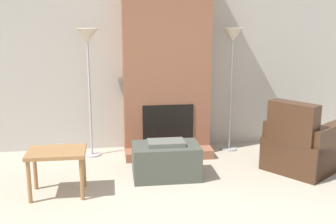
# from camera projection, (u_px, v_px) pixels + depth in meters

# --- Properties ---
(wall_back) EXTENTS (6.93, 0.06, 2.60)m
(wall_back) POSITION_uv_depth(u_px,v_px,m) (164.00, 59.00, 6.10)
(wall_back) COLOR #BCB7AD
(wall_back) RESTS_ON ground_plane
(fireplace) EXTENTS (1.20, 0.72, 2.60)m
(fireplace) POSITION_uv_depth(u_px,v_px,m) (166.00, 64.00, 5.85)
(fireplace) COLOR #935B42
(fireplace) RESTS_ON ground_plane
(ottoman) EXTENTS (0.80, 0.51, 0.46)m
(ottoman) POSITION_uv_depth(u_px,v_px,m) (166.00, 160.00, 5.08)
(ottoman) COLOR #474C42
(ottoman) RESTS_ON ground_plane
(armchair) EXTENTS (1.11, 1.10, 0.91)m
(armchair) POSITION_uv_depth(u_px,v_px,m) (301.00, 148.00, 5.30)
(armchair) COLOR #422819
(armchair) RESTS_ON ground_plane
(side_table) EXTENTS (0.62, 0.44, 0.51)m
(side_table) POSITION_uv_depth(u_px,v_px,m) (57.00, 158.00, 4.54)
(side_table) COLOR #9E7042
(side_table) RESTS_ON ground_plane
(floor_lamp_left) EXTENTS (0.30, 0.30, 1.76)m
(floor_lamp_left) POSITION_uv_depth(u_px,v_px,m) (88.00, 47.00, 5.58)
(floor_lamp_left) COLOR #ADADB2
(floor_lamp_left) RESTS_ON ground_plane
(floor_lamp_right) EXTENTS (0.30, 0.30, 1.76)m
(floor_lamp_right) POSITION_uv_depth(u_px,v_px,m) (232.00, 46.00, 5.84)
(floor_lamp_right) COLOR #ADADB2
(floor_lamp_right) RESTS_ON ground_plane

